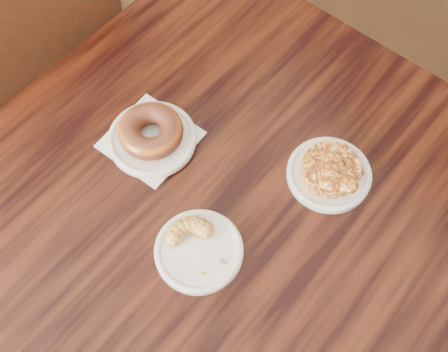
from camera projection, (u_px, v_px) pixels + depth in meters
floor at (224, 329)px, 1.63m from camera, size 5.00×5.00×0.00m
cafe_table at (231, 264)px, 1.33m from camera, size 1.16×1.16×0.75m
chair_far at (19, 80)px, 1.49m from camera, size 0.56×0.56×0.90m
napkin at (151, 140)px, 1.05m from camera, size 0.19×0.19×0.00m
plate_donut at (152, 139)px, 1.04m from camera, size 0.16×0.16×0.01m
plate_cruller at (199, 251)px, 0.94m from camera, size 0.15×0.15×0.01m
plate_fritter at (329, 174)px, 1.01m from camera, size 0.15×0.15×0.01m
glazed_donut at (151, 131)px, 1.02m from camera, size 0.12×0.12×0.04m
apple_fritter at (331, 168)px, 0.99m from camera, size 0.14×0.14×0.03m
cruller_fragment at (198, 247)px, 0.92m from camera, size 0.10×0.10×0.03m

